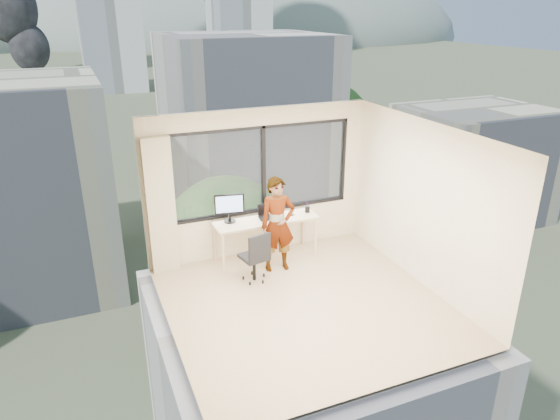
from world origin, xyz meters
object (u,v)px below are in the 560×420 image
laptop (268,213)px  handbag (269,208)px  chair (254,255)px  person (278,225)px  monitor (229,208)px  game_console (267,211)px  desk (266,238)px

laptop → handbag: size_ratio=1.21×
chair → person: bearing=13.0°
chair → laptop: laptop is taller
person → monitor: (-0.65, 0.55, 0.19)m
person → monitor: size_ratio=3.21×
monitor → game_console: bearing=19.2°
game_console → handbag: size_ratio=1.08×
chair → monitor: size_ratio=1.77×
chair → game_console: chair is taller
laptop → chair: bearing=-121.1°
game_console → desk: bearing=-99.6°
monitor → desk: bearing=1.7°
desk → handbag: (0.13, 0.18, 0.48)m
laptop → handbag: handbag is taller
monitor → handbag: (0.74, 0.08, -0.15)m
person → monitor: bearing=145.1°
person → monitor: 0.87m
handbag → game_console: bearing=140.8°
chair → person: size_ratio=0.55×
monitor → laptop: (0.66, -0.10, -0.15)m
desk → laptop: size_ratio=5.36×
game_console → handbag: handbag is taller
chair → monitor: 0.97m
person → game_console: size_ratio=5.40×
desk → person: person is taller
monitor → person: bearing=-30.1°
handbag → desk: bearing=-112.8°
desk → monitor: monitor is taller
desk → laptop: laptop is taller
chair → person: person is taller
desk → person: (0.04, -0.46, 0.44)m
monitor → handbag: size_ratio=1.83×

